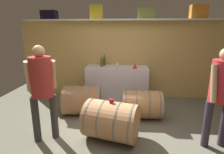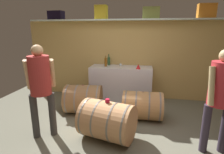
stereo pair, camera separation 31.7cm
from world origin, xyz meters
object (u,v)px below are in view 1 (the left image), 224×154
object	(u,v)px
winemaker_pouring	(221,89)
wine_bottle_amber	(102,62)
wine_glass	(117,65)
wine_barrel_flank	(142,104)
toolcase_yellow	(96,12)
toolcase_orange	(199,12)
wine_bottle_green	(104,61)
red_funnel	(135,66)
wine_barrel_near	(111,121)
visitor_tasting	(42,84)
work_cabinet	(117,83)
wine_barrel_far	(82,100)
toolcase_olive	(146,13)
toolcase_black	(49,15)
tasting_cup	(111,101)

from	to	relation	value
winemaker_pouring	wine_bottle_amber	bearing A→B (deg)	-50.48
wine_glass	wine_barrel_flank	xyz separation A→B (m)	(0.56, -0.79, -0.68)
toolcase_yellow	toolcase_orange	xyz separation A→B (m)	(2.47, 0.00, -0.01)
wine_bottle_green	wine_glass	xyz separation A→B (m)	(0.37, -0.37, -0.04)
wine_glass	red_funnel	bearing A→B (deg)	0.31
red_funnel	wine_barrel_near	world-z (taller)	red_funnel
wine_barrel_flank	visitor_tasting	world-z (taller)	visitor_tasting
wine_bottle_green	wine_glass	bearing A→B (deg)	-44.93
work_cabinet	wine_barrel_far	distance (m)	1.17
toolcase_yellow	work_cabinet	size ratio (longest dim) A/B	0.22
wine_bottle_green	wine_glass	world-z (taller)	wine_bottle_green
toolcase_orange	wine_bottle_amber	xyz separation A→B (m)	(-2.32, -0.22, -1.21)
red_funnel	winemaker_pouring	distance (m)	2.07
toolcase_olive	wine_glass	distance (m)	1.45
toolcase_black	red_funnel	world-z (taller)	toolcase_black
wine_barrel_near	winemaker_pouring	size ratio (longest dim) A/B	0.64
work_cabinet	wine_bottle_amber	size ratio (longest dim) A/B	5.75
toolcase_black	wine_glass	size ratio (longest dim) A/B	3.13
toolcase_black	visitor_tasting	distance (m)	2.53
wine_barrel_near	wine_glass	bearing A→B (deg)	104.46
toolcase_olive	wine_barrel_flank	bearing A→B (deg)	-93.89
toolcase_black	wine_bottle_amber	bearing A→B (deg)	-5.54
wine_bottle_green	wine_barrel_far	bearing A→B (deg)	-108.15
red_funnel	toolcase_yellow	bearing A→B (deg)	158.24
toolcase_black	wine_barrel_far	bearing A→B (deg)	-42.69
toolcase_yellow	wine_barrel_flank	size ratio (longest dim) A/B	0.42
toolcase_olive	wine_bottle_green	world-z (taller)	toolcase_olive
toolcase_orange	wine_bottle_amber	size ratio (longest dim) A/B	1.41
toolcase_black	toolcase_orange	size ratio (longest dim) A/B	1.01
wine_barrel_far	toolcase_black	bearing A→B (deg)	127.65
toolcase_black	wine_barrel_near	size ratio (longest dim) A/B	0.39
wine_barrel_near	toolcase_orange	bearing A→B (deg)	60.85
toolcase_olive	wine_glass	bearing A→B (deg)	-148.15
toolcase_orange	wine_barrel_flank	xyz separation A→B (m)	(-1.35, -1.19, -1.93)
wine_barrel_near	wine_bottle_amber	bearing A→B (deg)	117.43
wine_bottle_amber	winemaker_pouring	size ratio (longest dim) A/B	0.17
red_funnel	winemaker_pouring	world-z (taller)	winemaker_pouring
wine_glass	wine_bottle_amber	bearing A→B (deg)	157.01
toolcase_yellow	work_cabinet	world-z (taller)	toolcase_yellow
tasting_cup	visitor_tasting	size ratio (longest dim) A/B	0.05
tasting_cup	winemaker_pouring	world-z (taller)	winemaker_pouring
wine_barrel_far	tasting_cup	distance (m)	1.20
wine_bottle_green	winemaker_pouring	bearing A→B (deg)	-45.39
red_funnel	wine_barrel_near	size ratio (longest dim) A/B	0.12
toolcase_orange	wine_bottle_amber	bearing A→B (deg)	-175.33
wine_barrel_far	visitor_tasting	xyz separation A→B (m)	(-0.37, -1.00, 0.65)
wine_bottle_green	toolcase_black	bearing A→B (deg)	178.81
toolcase_orange	visitor_tasting	world-z (taller)	toolcase_orange
toolcase_orange	toolcase_yellow	bearing A→B (deg)	179.17
toolcase_yellow	wine_barrel_flank	xyz separation A→B (m)	(1.13, -1.19, -1.94)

